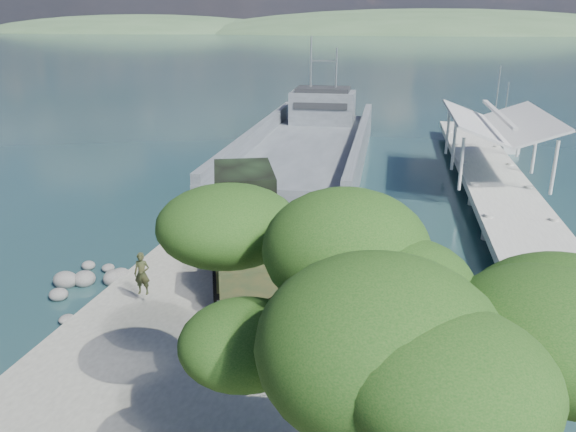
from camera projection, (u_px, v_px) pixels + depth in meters
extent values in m
plane|color=#1B4140|center=(222.00, 311.00, 22.18)|extent=(1400.00, 1400.00, 0.00)
cube|color=slate|center=(214.00, 318.00, 21.17)|extent=(10.00, 18.00, 0.50)
cube|color=#9F9D95|center=(495.00, 182.00, 36.33)|extent=(4.00, 44.00, 0.50)
cube|color=#4C525A|center=(308.00, 159.00, 44.71)|extent=(9.11, 29.70, 2.47)
cube|color=#4C525A|center=(256.00, 135.00, 44.80)|extent=(0.81, 29.64, 1.28)
cube|color=#4C525A|center=(361.00, 138.00, 43.42)|extent=(0.81, 29.64, 1.28)
cube|color=#4C525A|center=(270.00, 211.00, 30.84)|extent=(8.89, 0.46, 2.57)
cube|color=#4C525A|center=(323.00, 107.00, 53.01)|extent=(5.96, 4.00, 2.96)
cube|color=#252729|center=(323.00, 89.00, 52.46)|extent=(4.96, 3.20, 0.40)
cylinder|color=#9FA2A4|center=(311.00, 64.00, 51.91)|extent=(0.16, 0.16, 4.94)
cylinder|color=#9FA2A4|center=(336.00, 70.00, 51.68)|extent=(0.16, 0.16, 3.95)
cylinder|color=black|center=(220.00, 287.00, 21.50)|extent=(0.89, 1.48, 1.40)
cylinder|color=black|center=(284.00, 284.00, 21.79)|extent=(0.89, 1.48, 1.40)
cylinder|color=black|center=(219.00, 251.00, 24.92)|extent=(0.89, 1.48, 1.40)
cylinder|color=black|center=(274.00, 248.00, 25.22)|extent=(0.89, 1.48, 1.40)
cylinder|color=black|center=(218.00, 234.00, 26.94)|extent=(0.89, 1.48, 1.40)
cylinder|color=black|center=(269.00, 231.00, 27.23)|extent=(0.89, 1.48, 1.40)
cube|color=black|center=(247.00, 252.00, 24.41)|extent=(4.74, 8.50, 0.27)
cube|color=black|center=(251.00, 254.00, 21.32)|extent=(3.21, 2.87, 2.15)
cube|color=black|center=(253.00, 281.00, 20.29)|extent=(2.65, 1.67, 1.07)
cube|color=black|center=(245.00, 231.00, 25.70)|extent=(4.06, 5.53, 0.38)
cube|color=black|center=(244.00, 198.00, 25.39)|extent=(3.70, 4.68, 2.69)
cube|color=#252729|center=(255.00, 304.00, 20.00)|extent=(2.64, 1.07, 0.32)
imported|color=black|center=(143.00, 283.00, 21.53)|extent=(0.64, 0.44, 1.68)
cube|color=#BDBDBD|center=(501.00, 146.00, 50.61)|extent=(2.35, 5.16, 0.81)
cube|color=#BDBDBD|center=(505.00, 142.00, 49.58)|extent=(1.51, 1.66, 0.54)
cylinder|color=#9FA2A4|center=(505.00, 113.00, 49.65)|extent=(0.09, 0.09, 5.43)
cube|color=#BDBDBD|center=(492.00, 135.00, 55.15)|extent=(1.99, 5.91, 0.95)
cube|color=#BDBDBD|center=(496.00, 131.00, 53.95)|extent=(1.57, 1.77, 0.64)
cylinder|color=#9FA2A4|center=(497.00, 100.00, 54.02)|extent=(0.11, 0.11, 6.36)
ellipsoid|color=#12390F|center=(403.00, 313.00, 8.95)|extent=(6.43, 5.97, 2.76)
ellipsoid|color=#12390F|center=(228.00, 225.00, 12.83)|extent=(3.22, 3.22, 1.84)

